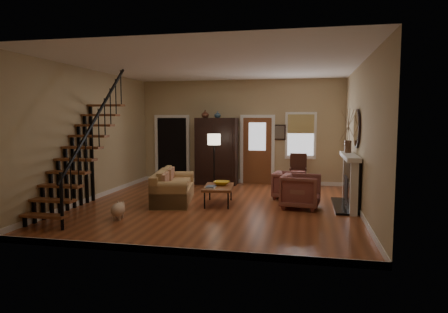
% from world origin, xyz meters
% --- Properties ---
extents(room, '(7.00, 7.33, 3.30)m').
position_xyz_m(room, '(-0.41, 1.76, 1.51)').
color(room, brown).
rests_on(room, ground).
extents(staircase, '(0.94, 2.80, 3.20)m').
position_xyz_m(staircase, '(-2.78, -1.30, 1.60)').
color(staircase, brown).
rests_on(staircase, ground).
extents(fireplace, '(0.33, 1.95, 2.30)m').
position_xyz_m(fireplace, '(3.13, 0.50, 0.74)').
color(fireplace, black).
rests_on(fireplace, ground).
extents(armoire, '(1.30, 0.60, 2.10)m').
position_xyz_m(armoire, '(-0.70, 3.15, 1.05)').
color(armoire, black).
rests_on(armoire, ground).
extents(vase_a, '(0.24, 0.24, 0.25)m').
position_xyz_m(vase_a, '(-1.05, 3.05, 2.22)').
color(vase_a, '#4C2619').
rests_on(vase_a, armoire).
extents(vase_b, '(0.20, 0.20, 0.21)m').
position_xyz_m(vase_b, '(-0.65, 3.05, 2.21)').
color(vase_b, '#334C60').
rests_on(vase_b, armoire).
extents(sofa, '(1.23, 2.12, 0.74)m').
position_xyz_m(sofa, '(-1.16, 0.25, 0.37)').
color(sofa, '#AB804D').
rests_on(sofa, ground).
extents(coffee_table, '(0.82, 1.24, 0.45)m').
position_xyz_m(coffee_table, '(0.01, 0.18, 0.22)').
color(coffee_table, brown).
rests_on(coffee_table, ground).
extents(bowl, '(0.40, 0.40, 0.10)m').
position_xyz_m(bowl, '(0.06, 0.33, 0.50)').
color(bowl, gold).
rests_on(bowl, coffee_table).
extents(books, '(0.21, 0.29, 0.05)m').
position_xyz_m(books, '(-0.11, -0.12, 0.47)').
color(books, beige).
rests_on(books, coffee_table).
extents(armchair_left, '(0.97, 0.95, 0.79)m').
position_xyz_m(armchair_left, '(1.97, 0.16, 0.39)').
color(armchair_left, maroon).
rests_on(armchair_left, ground).
extents(armchair_right, '(0.86, 0.84, 0.70)m').
position_xyz_m(armchair_right, '(1.64, 1.25, 0.35)').
color(armchair_right, maroon).
rests_on(armchair_right, ground).
extents(floor_lamp, '(0.41, 0.41, 1.64)m').
position_xyz_m(floor_lamp, '(-0.53, 2.02, 0.82)').
color(floor_lamp, black).
rests_on(floor_lamp, ground).
extents(side_chair, '(0.54, 0.54, 1.02)m').
position_xyz_m(side_chair, '(1.85, 2.95, 0.51)').
color(side_chair, '#391C12').
rests_on(side_chair, ground).
extents(dog, '(0.38, 0.53, 0.35)m').
position_xyz_m(dog, '(-1.72, -1.65, 0.17)').
color(dog, beige).
rests_on(dog, ground).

